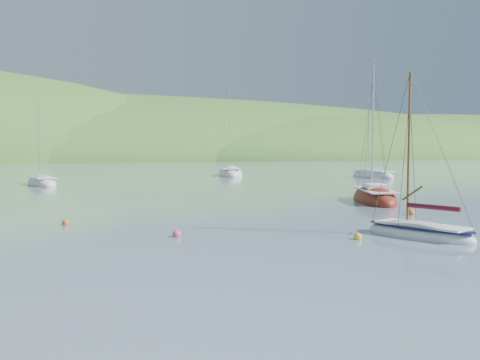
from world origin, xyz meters
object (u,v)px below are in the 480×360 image
object	(u,v)px
distant_sloop_d	(373,176)
sloop_red	(375,199)
distant_sloop_b	(230,174)
daysailer_white	(420,233)
distant_sloop_a	(42,183)

from	to	relation	value
distant_sloop_d	sloop_red	bearing A→B (deg)	-126.51
distant_sloop_d	distant_sloop_b	bearing A→B (deg)	143.08
distant_sloop_b	distant_sloop_d	world-z (taller)	distant_sloop_b
sloop_red	daysailer_white	bearing A→B (deg)	-96.12
distant_sloop_b	distant_sloop_d	bearing A→B (deg)	-19.21
distant_sloop_a	distant_sloop_b	world-z (taller)	distant_sloop_b
daysailer_white	sloop_red	bearing A→B (deg)	41.65
sloop_red	distant_sloop_a	bearing A→B (deg)	151.71
sloop_red	distant_sloop_a	size ratio (longest dim) A/B	1.14
daysailer_white	distant_sloop_a	world-z (taller)	distant_sloop_a
sloop_red	distant_sloop_b	size ratio (longest dim) A/B	0.89
distant_sloop_a	sloop_red	bearing A→B (deg)	-60.92
distant_sloop_d	daysailer_white	bearing A→B (deg)	-124.17
daysailer_white	distant_sloop_a	bearing A→B (deg)	90.54
distant_sloop_a	distant_sloop_b	size ratio (longest dim) A/B	0.78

